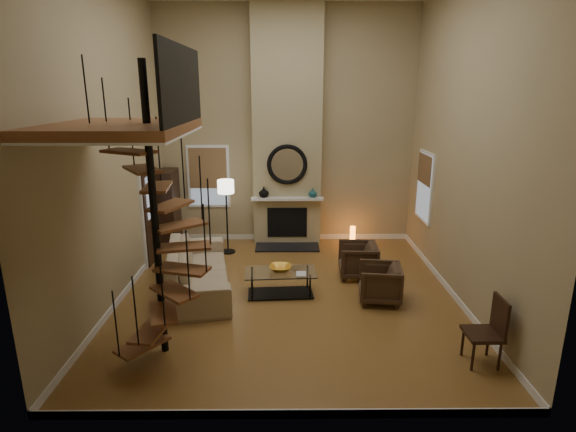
{
  "coord_description": "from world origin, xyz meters",
  "views": [
    {
      "loc": [
        -0.06,
        -7.69,
        3.67
      ],
      "look_at": [
        0.0,
        0.4,
        1.4
      ],
      "focal_mm": 28.57,
      "sensor_mm": 36.0,
      "label": 1
    }
  ],
  "objects_px": {
    "accent_lamp": "(353,236)",
    "hutch": "(169,207)",
    "sofa": "(197,268)",
    "armchair_near": "(361,260)",
    "floor_lamp": "(226,193)",
    "armchair_far": "(384,283)",
    "side_chair": "(490,328)",
    "coffee_table": "(280,280)"
  },
  "relations": [
    {
      "from": "accent_lamp",
      "to": "hutch",
      "type": "bearing_deg",
      "value": 179.44
    },
    {
      "from": "sofa",
      "to": "armchair_near",
      "type": "xyz_separation_m",
      "value": [
        3.18,
        0.5,
        -0.04
      ]
    },
    {
      "from": "armchair_near",
      "to": "floor_lamp",
      "type": "height_order",
      "value": "floor_lamp"
    },
    {
      "from": "floor_lamp",
      "to": "accent_lamp",
      "type": "relative_size",
      "value": 3.7
    },
    {
      "from": "armchair_far",
      "to": "floor_lamp",
      "type": "xyz_separation_m",
      "value": [
        -3.05,
        2.55,
        1.06
      ]
    },
    {
      "from": "floor_lamp",
      "to": "side_chair",
      "type": "height_order",
      "value": "floor_lamp"
    },
    {
      "from": "hutch",
      "to": "armchair_near",
      "type": "height_order",
      "value": "hutch"
    },
    {
      "from": "armchair_near",
      "to": "side_chair",
      "type": "height_order",
      "value": "side_chair"
    },
    {
      "from": "armchair_near",
      "to": "side_chair",
      "type": "relative_size",
      "value": 0.77
    },
    {
      "from": "sofa",
      "to": "armchair_far",
      "type": "height_order",
      "value": "sofa"
    },
    {
      "from": "hutch",
      "to": "accent_lamp",
      "type": "height_order",
      "value": "hutch"
    },
    {
      "from": "armchair_far",
      "to": "sofa",
      "type": "bearing_deg",
      "value": -93.07
    },
    {
      "from": "sofa",
      "to": "side_chair",
      "type": "relative_size",
      "value": 2.81
    },
    {
      "from": "coffee_table",
      "to": "floor_lamp",
      "type": "xyz_separation_m",
      "value": [
        -1.23,
        2.25,
        1.13
      ]
    },
    {
      "from": "armchair_near",
      "to": "coffee_table",
      "type": "xyz_separation_m",
      "value": [
        -1.61,
        -0.81,
        -0.07
      ]
    },
    {
      "from": "floor_lamp",
      "to": "armchair_near",
      "type": "bearing_deg",
      "value": -26.92
    },
    {
      "from": "sofa",
      "to": "accent_lamp",
      "type": "height_order",
      "value": "sofa"
    },
    {
      "from": "coffee_table",
      "to": "accent_lamp",
      "type": "height_order",
      "value": "accent_lamp"
    },
    {
      "from": "sofa",
      "to": "side_chair",
      "type": "xyz_separation_m",
      "value": [
        4.43,
        -2.5,
        0.13
      ]
    },
    {
      "from": "armchair_near",
      "to": "floor_lamp",
      "type": "xyz_separation_m",
      "value": [
        -2.84,
        1.44,
        1.06
      ]
    },
    {
      "from": "sofa",
      "to": "floor_lamp",
      "type": "distance_m",
      "value": 2.22
    },
    {
      "from": "sofa",
      "to": "floor_lamp",
      "type": "bearing_deg",
      "value": -20.29
    },
    {
      "from": "armchair_far",
      "to": "accent_lamp",
      "type": "xyz_separation_m",
      "value": [
        -0.12,
        2.99,
        -0.1
      ]
    },
    {
      "from": "floor_lamp",
      "to": "accent_lamp",
      "type": "xyz_separation_m",
      "value": [
        2.94,
        0.44,
        -1.16
      ]
    },
    {
      "from": "armchair_far",
      "to": "side_chair",
      "type": "xyz_separation_m",
      "value": [
        1.03,
        -1.89,
        0.17
      ]
    },
    {
      "from": "sofa",
      "to": "armchair_far",
      "type": "bearing_deg",
      "value": -110.59
    },
    {
      "from": "hutch",
      "to": "armchair_far",
      "type": "xyz_separation_m",
      "value": [
        4.47,
        -3.03,
        -0.6
      ]
    },
    {
      "from": "accent_lamp",
      "to": "floor_lamp",
      "type": "bearing_deg",
      "value": -171.52
    },
    {
      "from": "floor_lamp",
      "to": "accent_lamp",
      "type": "height_order",
      "value": "floor_lamp"
    },
    {
      "from": "coffee_table",
      "to": "armchair_near",
      "type": "bearing_deg",
      "value": 26.64
    },
    {
      "from": "accent_lamp",
      "to": "side_chair",
      "type": "height_order",
      "value": "side_chair"
    },
    {
      "from": "hutch",
      "to": "sofa",
      "type": "bearing_deg",
      "value": -66.07
    },
    {
      "from": "armchair_near",
      "to": "armchair_far",
      "type": "distance_m",
      "value": 1.13
    },
    {
      "from": "hutch",
      "to": "accent_lamp",
      "type": "relative_size",
      "value": 3.87
    },
    {
      "from": "sofa",
      "to": "floor_lamp",
      "type": "height_order",
      "value": "floor_lamp"
    },
    {
      "from": "hutch",
      "to": "armchair_far",
      "type": "height_order",
      "value": "hutch"
    },
    {
      "from": "sofa",
      "to": "armchair_near",
      "type": "distance_m",
      "value": 3.22
    },
    {
      "from": "coffee_table",
      "to": "accent_lamp",
      "type": "xyz_separation_m",
      "value": [
        1.71,
        2.69,
        -0.03
      ]
    },
    {
      "from": "sofa",
      "to": "side_chair",
      "type": "height_order",
      "value": "side_chair"
    },
    {
      "from": "sofa",
      "to": "coffee_table",
      "type": "bearing_deg",
      "value": -111.47
    },
    {
      "from": "armchair_near",
      "to": "coffee_table",
      "type": "bearing_deg",
      "value": -60.89
    },
    {
      "from": "armchair_far",
      "to": "accent_lamp",
      "type": "bearing_deg",
      "value": -170.62
    }
  ]
}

